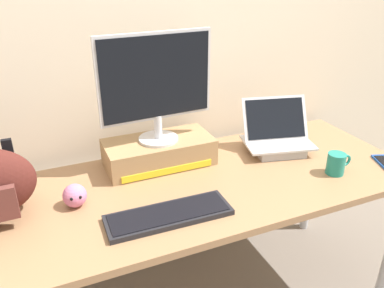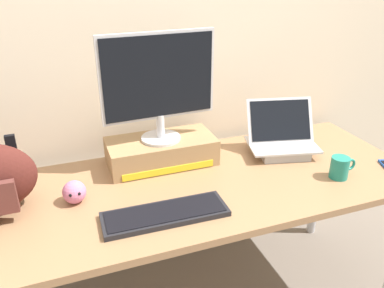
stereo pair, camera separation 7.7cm
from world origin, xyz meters
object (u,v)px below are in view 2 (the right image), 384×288
(external_keyboard, at_px, (165,214))
(plush_toy, at_px, (74,192))
(toner_box_yellow, at_px, (161,151))
(coffee_mug, at_px, (340,167))
(desktop_monitor, at_px, (159,84))
(open_laptop, at_px, (281,143))

(external_keyboard, distance_m, plush_toy, 0.36)
(toner_box_yellow, bearing_deg, coffee_mug, -29.99)
(toner_box_yellow, bearing_deg, desktop_monitor, -85.71)
(desktop_monitor, bearing_deg, coffee_mug, -33.07)
(toner_box_yellow, xyz_separation_m, open_laptop, (0.57, -0.10, -0.01))
(open_laptop, bearing_deg, desktop_monitor, -175.92)
(external_keyboard, xyz_separation_m, plush_toy, (-0.29, 0.21, 0.03))
(desktop_monitor, xyz_separation_m, open_laptop, (0.57, -0.09, -0.32))
(desktop_monitor, bearing_deg, plush_toy, -157.32)
(plush_toy, bearing_deg, open_laptop, 5.84)
(desktop_monitor, bearing_deg, toner_box_yellow, 91.15)
(open_laptop, height_order, coffee_mug, open_laptop)
(external_keyboard, height_order, coffee_mug, coffee_mug)
(toner_box_yellow, height_order, external_keyboard, toner_box_yellow)
(desktop_monitor, bearing_deg, external_keyboard, -107.57)
(open_laptop, bearing_deg, external_keyboard, -141.83)
(plush_toy, bearing_deg, desktop_monitor, 25.83)
(toner_box_yellow, xyz_separation_m, plush_toy, (-0.40, -0.19, -0.01))
(toner_box_yellow, xyz_separation_m, external_keyboard, (-0.10, -0.40, -0.05))
(desktop_monitor, distance_m, open_laptop, 0.66)
(external_keyboard, bearing_deg, coffee_mug, 2.59)
(open_laptop, bearing_deg, coffee_mug, -56.87)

